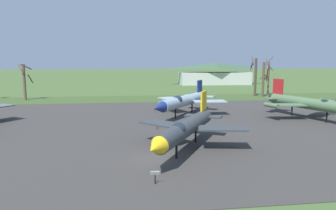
{
  "coord_description": "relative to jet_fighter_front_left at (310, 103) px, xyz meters",
  "views": [
    {
      "loc": [
        -2.67,
        -24.21,
        8.0
      ],
      "look_at": [
        2.33,
        12.74,
        2.71
      ],
      "focal_mm": 33.1,
      "sensor_mm": 36.0,
      "label": 1
    }
  ],
  "objects": [
    {
      "name": "grass_verge_strip",
      "position": [
        -22.32,
        26.86,
        -2.22
      ],
      "size": [
        143.19,
        12.0,
        0.06
      ],
      "primitive_type": "cube",
      "color": "#385024",
      "rests_on": "ground"
    },
    {
      "name": "visitor_building",
      "position": [
        5.53,
        65.71,
        1.44
      ],
      "size": [
        25.41,
        8.91,
        7.52
      ],
      "color": "beige",
      "rests_on": "ground"
    },
    {
      "name": "bare_tree_left_of_center",
      "position": [
        -45.68,
        27.84,
        1.8
      ],
      "size": [
        2.8,
        2.93,
        7.55
      ],
      "color": "brown",
      "rests_on": "ground"
    },
    {
      "name": "ground_plane",
      "position": [
        -22.32,
        -14.79,
        -2.25
      ],
      "size": [
        600.0,
        600.0,
        0.0
      ],
      "primitive_type": "plane",
      "color": "#425B2D"
    },
    {
      "name": "bare_tree_center",
      "position": [
        4.23,
        28.56,
        2.45
      ],
      "size": [
        1.71,
        2.17,
        9.09
      ],
      "color": "#42382D",
      "rests_on": "ground"
    },
    {
      "name": "bare_tree_right_of_center",
      "position": [
        5.63,
        27.05,
        1.79
      ],
      "size": [
        1.68,
        2.41,
        7.84
      ],
      "color": "brown",
      "rests_on": "ground"
    },
    {
      "name": "asphalt_apron",
      "position": [
        -22.32,
        -1.42,
        -2.22
      ],
      "size": [
        83.19,
        44.56,
        0.05
      ],
      "primitive_type": "cube",
      "color": "#383533",
      "rests_on": "ground"
    },
    {
      "name": "jet_fighter_rear_center",
      "position": [
        -19.77,
        -12.5,
        -0.11
      ],
      "size": [
        9.97,
        13.69,
        4.85
      ],
      "color": "#33383D",
      "rests_on": "ground"
    },
    {
      "name": "jet_fighter_rear_left",
      "position": [
        -16.82,
        5.01,
        0.02
      ],
      "size": [
        11.91,
        14.77,
        4.93
      ],
      "color": "#8EA3B2",
      "rests_on": "ground"
    },
    {
      "name": "jet_fighter_front_left",
      "position": [
        0.0,
        0.0,
        0.0
      ],
      "size": [
        11.61,
        15.64,
        5.3
      ],
      "color": "#4C6B47",
      "rests_on": "ground"
    },
    {
      "name": "info_placard_rear_left",
      "position": [
        -21.45,
        -3.22,
        -1.66
      ],
      "size": [
        0.49,
        0.27,
        0.98
      ],
      "color": "black",
      "rests_on": "ground"
    },
    {
      "name": "bare_tree_far_right",
      "position": [
        7.79,
        29.33,
        2.35
      ],
      "size": [
        2.67,
        2.68,
        9.08
      ],
      "color": "brown",
      "rests_on": "ground"
    },
    {
      "name": "info_placard_rear_center",
      "position": [
        -23.24,
        -19.75,
        -1.65
      ],
      "size": [
        0.64,
        0.26,
        0.93
      ],
      "color": "black",
      "rests_on": "ground"
    }
  ]
}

